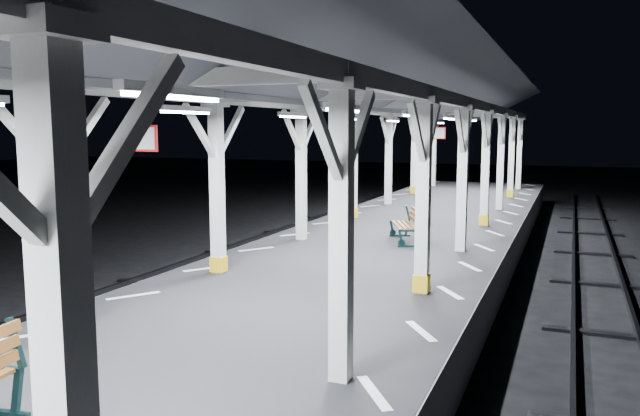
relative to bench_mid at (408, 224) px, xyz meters
The scene contains 7 objects.
ground 6.89m from the bench_mid, 94.94° to the right, with size 120.00×120.00×0.00m, color black.
platform 6.80m from the bench_mid, 94.94° to the right, with size 6.00×50.00×1.00m, color black.
hazard_stripes_left 7.38m from the bench_mid, 114.30° to the right, with size 1.00×48.00×0.01m, color silver.
hazard_stripes_right 6.98m from the bench_mid, 74.43° to the right, with size 1.00×48.00×0.01m, color silver.
track_left 8.83m from the bench_mid, 129.74° to the right, with size 2.20×60.00×0.16m.
canopy 7.44m from the bench_mid, 94.92° to the right, with size 5.40×49.00×4.65m.
bench_mid is the anchor object (origin of this frame).
Camera 1 is at (4.29, -8.27, 3.79)m, focal length 35.00 mm.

